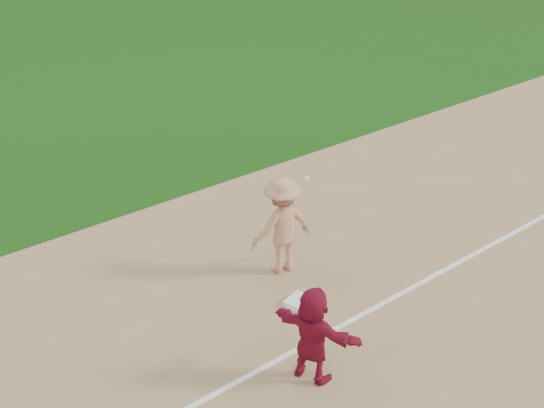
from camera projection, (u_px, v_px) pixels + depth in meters
ground at (324, 298)px, 12.27m from camera, size 160.00×160.00×0.00m
foul_line at (356, 318)px, 11.71m from camera, size 60.00×0.10×0.01m
first_base at (301, 303)px, 12.03m from camera, size 0.56×0.56×0.10m
base_runner at (313, 335)px, 10.07m from camera, size 0.89×1.55×1.59m
first_base_play at (282, 226)px, 12.62m from camera, size 1.33×1.18×2.24m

